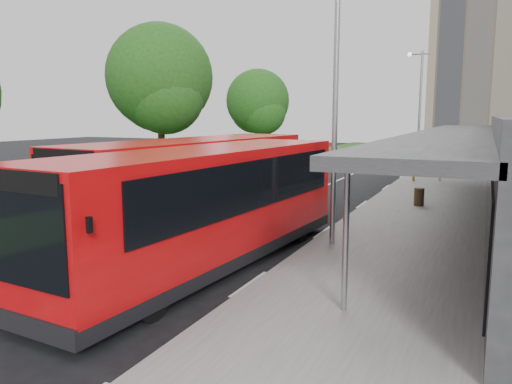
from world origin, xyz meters
TOP-DOWN VIEW (x-y plane):
  - ground at (0.00, 0.00)m, footprint 120.00×120.00m
  - pavement at (6.00, 20.00)m, footprint 5.00×80.00m
  - grass_verge at (-7.00, 20.00)m, footprint 5.00×80.00m
  - lane_centre_line at (0.00, 15.00)m, footprint 0.12×70.00m
  - kerb_dashes at (3.30, 19.00)m, footprint 0.12×56.00m
  - tree_mid at (-7.01, 9.05)m, footprint 5.39×5.39m
  - tree_far at (-7.01, 21.05)m, footprint 4.60×4.60m
  - lamp_post_near at (4.12, 2.00)m, footprint 1.44×0.28m
  - lamp_post_far at (4.12, 22.00)m, footprint 1.44×0.28m
  - bus_main at (1.60, -1.12)m, footprint 3.69×11.41m
  - bus_second at (-1.00, 2.61)m, footprint 3.89×11.56m
  - litter_bin at (5.80, 9.91)m, footprint 0.43×0.43m
  - bollard at (4.48, 18.32)m, footprint 0.18×0.18m
  - car_near at (1.72, 37.17)m, footprint 2.55×4.20m
  - car_far at (-1.34, 44.97)m, footprint 2.42×3.88m

SIDE VIEW (x-z plane):
  - ground at x=0.00m, z-range 0.00..0.00m
  - kerb_dashes at x=3.30m, z-range 0.00..0.01m
  - lane_centre_line at x=0.00m, z-range 0.00..0.01m
  - grass_verge at x=-7.00m, z-range 0.00..0.10m
  - pavement at x=6.00m, z-range 0.00..0.15m
  - litter_bin at x=5.80m, z-range 0.15..0.92m
  - car_far at x=-1.34m, z-range 0.00..1.21m
  - bollard at x=4.48m, z-range 0.15..1.11m
  - car_near at x=1.72m, z-range 0.00..1.34m
  - bus_main at x=1.60m, z-range 0.04..3.22m
  - bus_second at x=-1.00m, z-range 0.04..3.26m
  - lamp_post_near at x=4.12m, z-range 0.72..8.72m
  - lamp_post_far at x=4.12m, z-range 0.72..8.72m
  - tree_far at x=-7.01m, z-range 1.07..8.45m
  - tree_mid at x=-7.01m, z-range 1.26..9.93m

